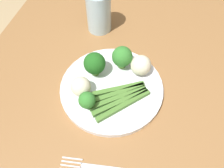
{
  "coord_description": "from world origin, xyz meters",
  "views": [
    {
      "loc": [
        -0.32,
        -0.04,
        1.24
      ],
      "look_at": [
        0.0,
        0.04,
        0.77
      ],
      "focal_mm": 35.65,
      "sensor_mm": 36.0,
      "label": 1
    }
  ],
  "objects_px": {
    "broccoli_back_right": "(122,57)",
    "broccoli_front": "(87,100)",
    "cauliflower_near_fork": "(141,65)",
    "fork": "(97,167)",
    "plate": "(112,87)",
    "cauliflower_edge": "(81,87)",
    "dining_table": "(126,111)",
    "broccoli_right": "(95,64)",
    "water_glass": "(99,12)",
    "asparagus_bundle": "(119,98)"
  },
  "relations": [
    {
      "from": "broccoli_front",
      "to": "cauliflower_edge",
      "type": "xyz_separation_m",
      "value": [
        0.04,
        0.03,
        -0.0
      ]
    },
    {
      "from": "broccoli_right",
      "to": "cauliflower_near_fork",
      "type": "bearing_deg",
      "value": -73.53
    },
    {
      "from": "asparagus_bundle",
      "to": "broccoli_front",
      "type": "height_order",
      "value": "broccoli_front"
    },
    {
      "from": "broccoli_back_right",
      "to": "broccoli_front",
      "type": "xyz_separation_m",
      "value": [
        -0.14,
        0.05,
        -0.01
      ]
    },
    {
      "from": "broccoli_front",
      "to": "water_glass",
      "type": "distance_m",
      "value": 0.3
    },
    {
      "from": "dining_table",
      "to": "cauliflower_near_fork",
      "type": "distance_m",
      "value": 0.16
    },
    {
      "from": "fork",
      "to": "plate",
      "type": "bearing_deg",
      "value": -91.8
    },
    {
      "from": "cauliflower_edge",
      "to": "broccoli_back_right",
      "type": "bearing_deg",
      "value": -36.49
    },
    {
      "from": "broccoli_back_right",
      "to": "broccoli_front",
      "type": "bearing_deg",
      "value": 160.13
    },
    {
      "from": "plate",
      "to": "broccoli_right",
      "type": "height_order",
      "value": "broccoli_right"
    },
    {
      "from": "plate",
      "to": "broccoli_back_right",
      "type": "xyz_separation_m",
      "value": [
        0.07,
        -0.01,
        0.05
      ]
    },
    {
      "from": "cauliflower_near_fork",
      "to": "fork",
      "type": "height_order",
      "value": "cauliflower_near_fork"
    },
    {
      "from": "plate",
      "to": "cauliflower_edge",
      "type": "bearing_deg",
      "value": 119.87
    },
    {
      "from": "fork",
      "to": "broccoli_front",
      "type": "bearing_deg",
      "value": -72.21
    },
    {
      "from": "dining_table",
      "to": "water_glass",
      "type": "distance_m",
      "value": 0.31
    },
    {
      "from": "broccoli_back_right",
      "to": "water_glass",
      "type": "height_order",
      "value": "water_glass"
    },
    {
      "from": "broccoli_front",
      "to": "water_glass",
      "type": "height_order",
      "value": "water_glass"
    },
    {
      "from": "plate",
      "to": "broccoli_front",
      "type": "distance_m",
      "value": 0.09
    },
    {
      "from": "broccoli_right",
      "to": "cauliflower_edge",
      "type": "relative_size",
      "value": 1.39
    },
    {
      "from": "asparagus_bundle",
      "to": "broccoli_back_right",
      "type": "xyz_separation_m",
      "value": [
        0.11,
        0.02,
        0.03
      ]
    },
    {
      "from": "broccoli_back_right",
      "to": "plate",
      "type": "bearing_deg",
      "value": 171.21
    },
    {
      "from": "plate",
      "to": "fork",
      "type": "relative_size",
      "value": 1.62
    },
    {
      "from": "plate",
      "to": "cauliflower_near_fork",
      "type": "xyz_separation_m",
      "value": [
        0.06,
        -0.06,
        0.03
      ]
    },
    {
      "from": "fork",
      "to": "cauliflower_edge",
      "type": "bearing_deg",
      "value": -69.1
    },
    {
      "from": "broccoli_right",
      "to": "cauliflower_edge",
      "type": "height_order",
      "value": "broccoli_right"
    },
    {
      "from": "plate",
      "to": "fork",
      "type": "distance_m",
      "value": 0.21
    },
    {
      "from": "plate",
      "to": "broccoli_back_right",
      "type": "distance_m",
      "value": 0.08
    },
    {
      "from": "plate",
      "to": "broccoli_back_right",
      "type": "bearing_deg",
      "value": -8.79
    },
    {
      "from": "plate",
      "to": "asparagus_bundle",
      "type": "relative_size",
      "value": 1.71
    },
    {
      "from": "broccoli_back_right",
      "to": "fork",
      "type": "relative_size",
      "value": 0.41
    },
    {
      "from": "broccoli_right",
      "to": "fork",
      "type": "relative_size",
      "value": 0.42
    },
    {
      "from": "dining_table",
      "to": "broccoli_right",
      "type": "height_order",
      "value": "broccoli_right"
    },
    {
      "from": "broccoli_right",
      "to": "broccoli_back_right",
      "type": "distance_m",
      "value": 0.08
    },
    {
      "from": "cauliflower_edge",
      "to": "cauliflower_near_fork",
      "type": "xyz_separation_m",
      "value": [
        0.1,
        -0.13,
        0.0
      ]
    },
    {
      "from": "dining_table",
      "to": "cauliflower_near_fork",
      "type": "bearing_deg",
      "value": -16.98
    },
    {
      "from": "asparagus_bundle",
      "to": "broccoli_right",
      "type": "distance_m",
      "value": 0.11
    },
    {
      "from": "broccoli_right",
      "to": "water_glass",
      "type": "height_order",
      "value": "water_glass"
    },
    {
      "from": "dining_table",
      "to": "water_glass",
      "type": "xyz_separation_m",
      "value": [
        0.23,
        0.14,
        0.16
      ]
    },
    {
      "from": "broccoli_back_right",
      "to": "fork",
      "type": "height_order",
      "value": "broccoli_back_right"
    },
    {
      "from": "cauliflower_near_fork",
      "to": "water_glass",
      "type": "distance_m",
      "value": 0.23
    },
    {
      "from": "dining_table",
      "to": "fork",
      "type": "distance_m",
      "value": 0.23
    },
    {
      "from": "plate",
      "to": "dining_table",
      "type": "bearing_deg",
      "value": -95.16
    },
    {
      "from": "broccoli_front",
      "to": "plate",
      "type": "bearing_deg",
      "value": -28.71
    },
    {
      "from": "water_glass",
      "to": "cauliflower_near_fork",
      "type": "bearing_deg",
      "value": -135.07
    },
    {
      "from": "broccoli_right",
      "to": "fork",
      "type": "distance_m",
      "value": 0.25
    },
    {
      "from": "cauliflower_edge",
      "to": "plate",
      "type": "bearing_deg",
      "value": -60.13
    },
    {
      "from": "asparagus_bundle",
      "to": "fork",
      "type": "relative_size",
      "value": 0.95
    },
    {
      "from": "broccoli_right",
      "to": "cauliflower_near_fork",
      "type": "xyz_separation_m",
      "value": [
        0.03,
        -0.12,
        -0.01
      ]
    },
    {
      "from": "dining_table",
      "to": "broccoli_front",
      "type": "height_order",
      "value": "broccoli_front"
    },
    {
      "from": "broccoli_right",
      "to": "fork",
      "type": "bearing_deg",
      "value": -162.84
    }
  ]
}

